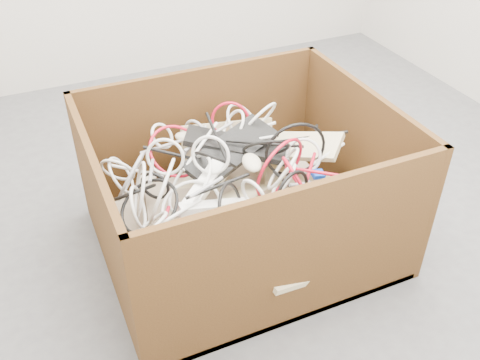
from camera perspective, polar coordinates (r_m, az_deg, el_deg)
name	(u,v)px	position (r m, az deg, el deg)	size (l,w,h in m)	color
ground	(271,193)	(2.46, 3.33, -1.40)	(3.00, 3.00, 0.00)	#48484A
cardboard_box	(239,214)	(2.10, -0.11, -3.57)	(1.07, 0.89, 0.58)	#37210D
keyboard_pile	(256,180)	(2.06, 1.71, -0.03)	(0.90, 0.81, 0.32)	tan
mice_scatter	(227,176)	(1.96, -1.35, 0.39)	(0.66, 0.69, 0.20)	#BBB196
power_strip_left	(200,190)	(1.87, -4.21, -1.11)	(0.27, 0.05, 0.04)	white
power_strip_right	(215,208)	(1.82, -2.69, -2.94)	(0.25, 0.05, 0.04)	white
vga_plug	(318,174)	(2.00, 8.24, 0.61)	(0.04, 0.04, 0.02)	blue
cable_tangle	(214,173)	(1.92, -2.78, 0.76)	(0.96, 0.85, 0.37)	silver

